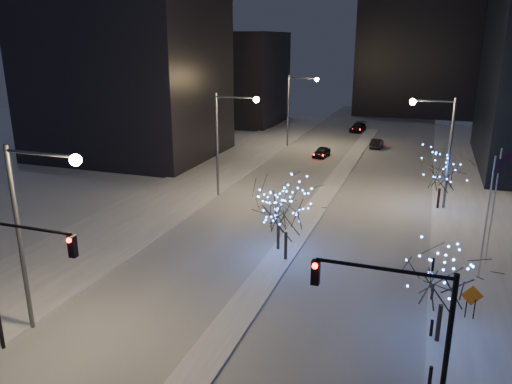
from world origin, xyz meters
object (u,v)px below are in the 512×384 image
at_px(street_lamp_w_far, 295,101).
at_px(traffic_signal_east, 405,323).
at_px(car_near, 322,152).
at_px(car_mid, 377,143).
at_px(car_far, 358,127).
at_px(holiday_tree_median_far, 279,211).
at_px(holiday_tree_plaza_near, 444,277).
at_px(holiday_tree_plaza_far, 442,171).
at_px(holiday_tree_median_near, 286,208).
at_px(street_lamp_east, 440,139).
at_px(street_lamp_w_mid, 227,131).
at_px(street_lamp_w_near, 33,216).
at_px(traffic_signal_west, 15,266).
at_px(construction_sign, 472,299).

distance_m(street_lamp_w_far, traffic_signal_east, 54.07).
xyz_separation_m(car_near, car_mid, (6.18, 8.29, -0.00)).
bearing_deg(car_far, holiday_tree_median_far, -82.52).
xyz_separation_m(car_far, holiday_tree_plaza_near, (12.65, -59.76, 3.00)).
bearing_deg(street_lamp_w_far, holiday_tree_plaza_far, -48.88).
bearing_deg(car_near, holiday_tree_median_near, -75.35).
distance_m(street_lamp_east, holiday_tree_median_far, 17.81).
height_order(street_lamp_w_mid, car_mid, street_lamp_w_mid).
relative_size(holiday_tree_median_near, holiday_tree_plaza_near, 1.08).
bearing_deg(street_lamp_w_far, street_lamp_w_near, -90.00).
xyz_separation_m(holiday_tree_plaza_near, holiday_tree_plaza_far, (-0.00, 22.07, -0.11)).
bearing_deg(car_near, street_lamp_w_mid, -97.26).
bearing_deg(traffic_signal_west, street_lamp_w_far, 90.55).
distance_m(street_lamp_east, holiday_tree_plaza_near, 22.51).
height_order(street_lamp_w_far, holiday_tree_plaza_near, street_lamp_w_far).
bearing_deg(car_near, traffic_signal_east, -67.48).
distance_m(traffic_signal_east, holiday_tree_median_near, 16.02).
bearing_deg(holiday_tree_median_far, holiday_tree_median_near, -56.41).
height_order(holiday_tree_median_near, holiday_tree_plaza_near, holiday_tree_median_near).
bearing_deg(construction_sign, street_lamp_w_far, 108.37).
distance_m(street_lamp_w_mid, holiday_tree_plaza_far, 19.84).
bearing_deg(car_near, holiday_tree_median_far, -76.80).
distance_m(street_lamp_w_mid, traffic_signal_west, 27.06).
relative_size(street_lamp_w_far, holiday_tree_plaza_far, 1.84).
relative_size(car_far, construction_sign, 2.48).
distance_m(street_lamp_w_near, car_far, 66.02).
xyz_separation_m(street_lamp_w_near, car_near, (5.02, 44.94, -5.84)).
bearing_deg(traffic_signal_west, holiday_tree_plaza_far, 57.51).
relative_size(street_lamp_w_far, street_lamp_east, 1.00).
distance_m(car_mid, holiday_tree_plaza_near, 48.36).
relative_size(street_lamp_east, traffic_signal_west, 1.43).
distance_m(street_lamp_w_near, construction_sign, 23.32).
height_order(car_near, car_far, car_far).
bearing_deg(holiday_tree_plaza_near, street_lamp_w_near, -163.76).
height_order(street_lamp_w_near, traffic_signal_east, street_lamp_w_near).
bearing_deg(holiday_tree_median_near, construction_sign, -19.29).
xyz_separation_m(car_far, holiday_tree_median_near, (2.65, -52.84, 3.17)).
xyz_separation_m(car_near, holiday_tree_median_near, (4.41, -32.36, 3.22)).
height_order(street_lamp_w_near, street_lamp_w_mid, same).
bearing_deg(car_near, holiday_tree_plaza_far, -43.15).
distance_m(traffic_signal_east, car_far, 67.46).
bearing_deg(street_lamp_w_near, holiday_tree_median_near, 53.12).
distance_m(street_lamp_w_far, traffic_signal_west, 52.04).
bearing_deg(street_lamp_w_far, car_mid, 16.04).
bearing_deg(car_mid, traffic_signal_east, 100.42).
distance_m(traffic_signal_east, car_mid, 54.79).
xyz_separation_m(street_lamp_east, holiday_tree_median_far, (-10.58, -13.91, -3.41)).
bearing_deg(holiday_tree_plaza_near, car_far, 101.95).
distance_m(street_lamp_w_far, car_near, 9.22).
height_order(street_lamp_w_near, holiday_tree_plaza_near, street_lamp_w_near).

